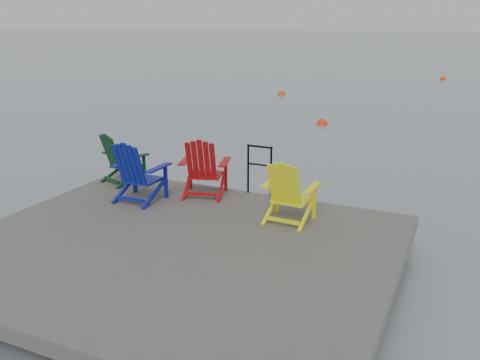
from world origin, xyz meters
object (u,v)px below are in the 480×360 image
at_px(chair_green, 121,158).
at_px(chair_blue, 137,171).
at_px(buoy_a, 322,124).
at_px(buoy_d, 443,79).
at_px(chair_red, 204,167).
at_px(handrail, 259,165).
at_px(chair_yellow, 289,191).
at_px(buoy_b, 282,95).

xyz_separation_m(chair_green, chair_blue, (0.92, -0.74, 0.05)).
relative_size(chair_green, chair_blue, 0.91).
height_order(buoy_a, buoy_d, buoy_a).
bearing_deg(chair_red, handrail, 12.66).
distance_m(chair_blue, chair_yellow, 2.68).
bearing_deg(buoy_d, chair_yellow, -90.86).
distance_m(chair_green, buoy_a, 9.93).
bearing_deg(chair_red, buoy_d, 68.82).
bearing_deg(handrail, chair_green, -170.08).
height_order(handrail, buoy_a, handrail).
bearing_deg(chair_blue, buoy_d, 84.30).
distance_m(handrail, chair_red, 0.99).
height_order(chair_green, chair_blue, chair_blue).
height_order(chair_green, chair_yellow, chair_yellow).
xyz_separation_m(handrail, buoy_a, (-1.48, 9.34, -1.04)).
xyz_separation_m(handrail, chair_yellow, (0.92, -1.04, -0.04)).
relative_size(handrail, chair_red, 0.85).
bearing_deg(chair_red, buoy_a, 77.04).
xyz_separation_m(chair_yellow, buoy_a, (-2.40, 10.38, -1.00)).
bearing_deg(chair_green, buoy_d, 102.71).
relative_size(chair_yellow, buoy_a, 2.54).
bearing_deg(buoy_a, chair_green, -96.98).
bearing_deg(chair_yellow, buoy_a, 104.37).
bearing_deg(chair_green, chair_blue, -17.68).
distance_m(chair_yellow, buoy_a, 10.70).
xyz_separation_m(chair_yellow, buoy_d, (0.42, 27.89, -1.00)).
bearing_deg(buoy_a, handrail, -80.97).
distance_m(chair_green, chair_yellow, 3.65).
bearing_deg(buoy_d, buoy_b, -122.10).
relative_size(handrail, chair_green, 0.93).
distance_m(handrail, buoy_d, 26.90).
bearing_deg(buoy_b, chair_yellow, -69.41).
distance_m(chair_red, buoy_d, 27.44).
bearing_deg(chair_green, buoy_a, 104.11).
bearing_deg(handrail, buoy_a, 99.03).
bearing_deg(handrail, chair_blue, -145.46).
bearing_deg(chair_green, handrail, 31.00).
relative_size(buoy_b, buoy_d, 1.07).
relative_size(chair_red, buoy_d, 2.76).
relative_size(chair_red, buoy_a, 2.69).
relative_size(chair_green, buoy_d, 2.53).
relative_size(chair_yellow, buoy_b, 2.43).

